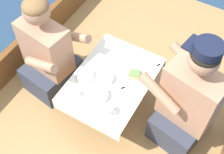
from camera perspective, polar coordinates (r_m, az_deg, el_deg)
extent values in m
plane|color=navy|center=(3.01, -0.86, -10.16)|extent=(60.00, 60.00, 0.00)
cube|color=#A87F4C|center=(2.85, -0.90, -8.58)|extent=(2.04, 3.57, 0.36)
cube|color=brown|center=(2.99, -17.54, 3.16)|extent=(0.06, 3.57, 0.29)
cylinder|color=#B2B2B7|center=(2.56, 0.00, -3.15)|extent=(0.07, 0.07, 0.39)
cube|color=#A87F4C|center=(2.40, 0.00, -0.47)|extent=(0.54, 0.74, 0.02)
cube|color=white|center=(2.39, 0.00, -0.31)|extent=(0.57, 0.77, 0.00)
cube|color=white|center=(2.26, -4.92, -7.94)|extent=(0.57, 0.00, 0.10)
cube|color=white|center=(2.64, 4.19, 4.88)|extent=(0.57, 0.00, 0.10)
cube|color=#333847|center=(2.82, -10.84, 0.56)|extent=(0.42, 0.49, 0.26)
cube|color=tan|center=(2.55, -12.06, 5.36)|extent=(0.43, 0.28, 0.45)
sphere|color=tan|center=(2.29, -13.68, 11.62)|extent=(0.20, 0.20, 0.20)
ellipsoid|color=brown|center=(2.26, -13.90, 12.48)|extent=(0.19, 0.19, 0.11)
cylinder|color=tan|center=(2.49, -6.94, 7.33)|extent=(0.34, 0.12, 0.21)
cylinder|color=tan|center=(2.34, -12.86, 2.20)|extent=(0.34, 0.12, 0.21)
cube|color=#333847|center=(2.56, 12.44, -8.17)|extent=(0.44, 0.50, 0.26)
cube|color=tan|center=(2.24, 14.15, -3.49)|extent=(0.44, 0.29, 0.51)
sphere|color=tan|center=(1.93, 16.52, 3.03)|extent=(0.19, 0.19, 0.19)
ellipsoid|color=black|center=(1.89, 16.82, 3.86)|extent=(0.18, 0.18, 0.11)
cylinder|color=tan|center=(2.10, 8.60, -2.97)|extent=(0.34, 0.13, 0.21)
cylinder|color=tan|center=(2.30, 13.85, 2.73)|extent=(0.34, 0.13, 0.21)
cylinder|color=black|center=(1.85, 17.25, 5.04)|extent=(0.18, 0.18, 0.06)
cube|color=black|center=(1.89, 14.81, 5.80)|extent=(0.12, 0.15, 0.01)
cylinder|color=white|center=(2.40, 4.12, 0.07)|extent=(0.18, 0.18, 0.01)
cylinder|color=white|center=(2.50, 0.84, 3.44)|extent=(0.19, 0.19, 0.01)
cube|color=tan|center=(2.38, 4.15, 0.39)|extent=(0.12, 0.11, 0.04)
cube|color=#669347|center=(2.36, 4.19, 0.74)|extent=(0.09, 0.09, 0.01)
cylinder|color=white|center=(2.28, -2.49, -3.27)|extent=(0.13, 0.13, 0.04)
cylinder|color=beige|center=(2.27, -2.50, -3.13)|extent=(0.11, 0.11, 0.02)
cylinder|color=white|center=(2.39, -5.00, 0.32)|extent=(0.13, 0.13, 0.04)
cylinder|color=beige|center=(2.38, -5.01, 0.46)|extent=(0.11, 0.11, 0.02)
cylinder|color=white|center=(2.36, -1.06, -0.24)|extent=(0.11, 0.11, 0.04)
cylinder|color=beige|center=(2.35, -1.06, -0.10)|extent=(0.09, 0.09, 0.02)
cylinder|color=white|center=(2.19, -0.63, -6.05)|extent=(0.07, 0.07, 0.07)
torus|color=white|center=(2.18, 0.38, -6.50)|extent=(0.04, 0.01, 0.04)
cylinder|color=#3D2314|center=(2.18, -0.64, -5.78)|extent=(0.06, 0.06, 0.01)
cylinder|color=white|center=(2.28, -6.92, -3.21)|extent=(0.07, 0.07, 0.06)
torus|color=white|center=(2.27, -5.99, -3.66)|extent=(0.04, 0.01, 0.04)
cylinder|color=#3D2314|center=(2.27, -6.96, -2.97)|extent=(0.06, 0.06, 0.01)
cube|color=silver|center=(2.32, 0.43, -2.44)|extent=(0.12, 0.14, 0.00)
cube|color=silver|center=(2.33, 2.06, -1.98)|extent=(0.04, 0.04, 0.00)
cube|color=silver|center=(2.52, 4.68, 3.50)|extent=(0.05, 0.17, 0.00)
cube|color=silver|center=(2.29, 3.55, -3.78)|extent=(0.14, 0.12, 0.00)
ellipsoid|color=silver|center=(2.30, 5.26, -3.48)|extent=(0.04, 0.02, 0.01)
cube|color=silver|center=(2.27, -5.21, -4.82)|extent=(0.14, 0.11, 0.00)
cube|color=silver|center=(2.23, -4.51, -6.50)|extent=(0.16, 0.07, 0.00)
ellipsoid|color=silver|center=(2.22, -2.73, -6.73)|extent=(0.04, 0.02, 0.01)
cube|color=silver|center=(2.46, 7.25, 1.50)|extent=(0.09, 0.16, 0.00)
cube|color=silver|center=(2.49, 8.54, 2.18)|extent=(0.03, 0.04, 0.00)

